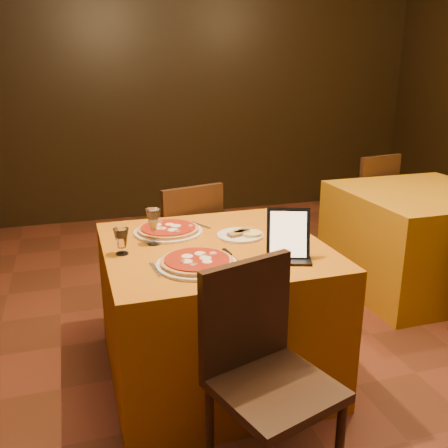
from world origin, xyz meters
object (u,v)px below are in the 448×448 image
object	(u,v)px
side_table	(419,240)
pizza_near	(197,263)
chair_main_far	(181,247)
pizza_far	(168,230)
tablet	(288,234)
chair_main_near	(275,388)
wine_glass	(154,226)
chair_side_far	(361,203)
water_glass	(122,241)
main_table	(214,310)

from	to	relation	value
side_table	pizza_near	size ratio (longest dim) A/B	2.96
chair_main_far	pizza_far	xyz separation A→B (m)	(-0.19, -0.56, 0.31)
chair_main_far	tablet	world-z (taller)	tablet
tablet	pizza_near	bearing A→B (deg)	-163.33
chair_main_near	wine_glass	distance (m)	1.04
side_table	chair_main_far	distance (m)	1.80
chair_side_far	water_glass	distance (m)	2.70
main_table	chair_main_near	distance (m)	0.83
wine_glass	side_table	bearing A→B (deg)	14.56
wine_glass	pizza_near	bearing A→B (deg)	-68.95
side_table	pizza_far	size ratio (longest dim) A/B	2.95
pizza_near	chair_main_near	bearing A→B (deg)	-74.84
pizza_far	chair_main_far	bearing A→B (deg)	71.53
water_glass	tablet	size ratio (longest dim) A/B	0.53
chair_main_far	wine_glass	world-z (taller)	wine_glass
side_table	tablet	xyz separation A→B (m)	(-1.51, -0.92, 0.49)
pizza_far	water_glass	bearing A→B (deg)	-137.84
side_table	chair_main_near	size ratio (longest dim) A/B	1.21
pizza_far	water_glass	world-z (taller)	water_glass
wine_glass	tablet	xyz separation A→B (m)	(0.57, -0.38, 0.03)
chair_side_far	pizza_far	size ratio (longest dim) A/B	2.44
chair_main_far	side_table	bearing A→B (deg)	160.54
pizza_far	wine_glass	distance (m)	0.20
pizza_near	pizza_far	bearing A→B (deg)	93.59
side_table	chair_main_far	world-z (taller)	chair_main_far
tablet	wine_glass	bearing A→B (deg)	166.89
side_table	water_glass	xyz separation A→B (m)	(-2.25, -0.64, 0.44)
chair_main_far	pizza_far	bearing A→B (deg)	57.44
chair_side_far	water_glass	size ratio (longest dim) A/B	7.00
side_table	chair_main_far	size ratio (longest dim) A/B	1.21
chair_side_far	chair_main_far	bearing A→B (deg)	8.89
chair_main_far	water_glass	size ratio (longest dim) A/B	7.00
chair_main_far	water_glass	distance (m)	1.00
wine_glass	chair_main_far	bearing A→B (deg)	67.85
main_table	pizza_far	distance (m)	0.50
main_table	tablet	size ratio (longest dim) A/B	4.51
side_table	chair_main_near	world-z (taller)	chair_main_near
chair_side_far	water_glass	xyz separation A→B (m)	(-2.25, -1.43, 0.36)
chair_main_near	chair_side_far	world-z (taller)	same
pizza_near	wine_glass	distance (m)	0.38
main_table	tablet	world-z (taller)	tablet
main_table	side_table	size ratio (longest dim) A/B	1.00
tablet	chair_main_near	bearing A→B (deg)	-97.16
side_table	chair_main_near	distance (m)	2.31
main_table	pizza_far	xyz separation A→B (m)	(-0.19, 0.25, 0.39)
main_table	tablet	distance (m)	0.64
chair_main_far	pizza_far	size ratio (longest dim) A/B	2.44
chair_main_near	water_glass	bearing A→B (deg)	102.14
main_table	water_glass	size ratio (longest dim) A/B	8.46
side_table	wine_glass	distance (m)	2.20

